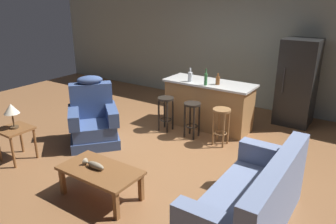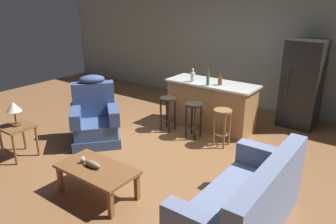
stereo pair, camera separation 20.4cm
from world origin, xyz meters
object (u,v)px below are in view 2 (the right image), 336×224
(end_table, at_px, (18,131))
(bar_stool_left, at_px, (168,108))
(recliner_near_lamp, at_px, (95,119))
(bar_stool_right, at_px, (222,121))
(table_lamp, at_px, (14,108))
(bar_stool_middle, at_px, (194,114))
(bottle_tall_green, at_px, (208,79))
(bottle_wine_dark, at_px, (220,81))
(couch, at_px, (245,206))
(coffee_table, at_px, (97,171))
(fish_figurine, at_px, (91,163))
(kitchen_island, at_px, (211,105))
(bottle_short_amber, at_px, (193,77))
(refrigerator, at_px, (302,84))

(end_table, height_order, bar_stool_left, bar_stool_left)
(recliner_near_lamp, xyz_separation_m, bar_stool_right, (1.98, 1.20, 0.05))
(table_lamp, bearing_deg, bar_stool_middle, 51.53)
(bar_stool_middle, bearing_deg, recliner_near_lamp, -139.14)
(bottle_tall_green, height_order, bottle_wine_dark, bottle_tall_green)
(bar_stool_left, distance_m, bottle_tall_green, 0.97)
(recliner_near_lamp, relative_size, bottle_tall_green, 3.76)
(end_table, height_order, bar_stool_right, bar_stool_right)
(couch, bearing_deg, end_table, 7.52)
(bottle_wine_dark, bearing_deg, coffee_table, -94.72)
(fish_figurine, distance_m, bar_stool_right, 2.51)
(bar_stool_left, relative_size, bottle_tall_green, 2.13)
(fish_figurine, distance_m, bar_stool_left, 2.46)
(kitchen_island, distance_m, bottle_short_amber, 0.69)
(coffee_table, relative_size, bottle_tall_green, 3.44)
(bar_stool_right, height_order, bottle_short_amber, bottle_short_amber)
(bar_stool_middle, xyz_separation_m, bar_stool_right, (0.60, 0.00, 0.00))
(table_lamp, bearing_deg, bar_stool_right, 43.74)
(kitchen_island, xyz_separation_m, bar_stool_right, (0.58, -0.63, -0.01))
(bar_stool_middle, relative_size, bottle_wine_dark, 3.15)
(bar_stool_left, bearing_deg, kitchen_island, 45.69)
(table_lamp, bearing_deg, fish_figurine, -0.55)
(coffee_table, distance_m, couch, 1.95)
(kitchen_island, bearing_deg, refrigerator, 40.72)
(fish_figurine, height_order, bottle_short_amber, bottle_short_amber)
(fish_figurine, xyz_separation_m, bottle_short_amber, (-0.22, 2.85, 0.59))
(kitchen_island, relative_size, bar_stool_middle, 2.65)
(bar_stool_left, bearing_deg, end_table, -118.51)
(coffee_table, relative_size, couch, 0.58)
(refrigerator, relative_size, bottle_wine_dark, 8.14)
(fish_figurine, distance_m, end_table, 1.81)
(couch, distance_m, bottle_tall_green, 2.99)
(bottle_wine_dark, bearing_deg, kitchen_island, 158.05)
(bar_stool_right, distance_m, bottle_wine_dark, 0.86)
(bar_stool_middle, distance_m, bottle_wine_dark, 0.81)
(couch, xyz_separation_m, bar_stool_middle, (-1.88, 1.89, 0.13))
(bar_stool_right, xyz_separation_m, bottle_short_amber, (-0.92, 0.44, 0.58))
(couch, relative_size, bottle_short_amber, 7.05)
(end_table, bearing_deg, bar_stool_right, 43.79)
(recliner_near_lamp, height_order, bottle_wine_dark, recliner_near_lamp)
(recliner_near_lamp, bearing_deg, table_lamp, -72.74)
(fish_figurine, relative_size, recliner_near_lamp, 0.28)
(couch, xyz_separation_m, refrigerator, (-0.47, 3.72, 0.54))
(bar_stool_middle, bearing_deg, fish_figurine, -92.27)
(end_table, distance_m, kitchen_island, 3.58)
(refrigerator, relative_size, bottle_tall_green, 5.51)
(kitchen_island, height_order, refrigerator, refrigerator)
(bar_stool_right, xyz_separation_m, bottle_tall_green, (-0.53, 0.37, 0.60))
(table_lamp, height_order, bar_stool_right, table_lamp)
(end_table, distance_m, bottle_wine_dark, 3.68)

